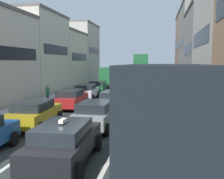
{
  "coord_description": "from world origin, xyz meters",
  "views": [
    {
      "loc": [
        3.47,
        -6.69,
        3.65
      ],
      "look_at": [
        0.0,
        12.0,
        1.6
      ],
      "focal_mm": 40.72,
      "sensor_mm": 36.0,
      "label": 1
    }
  ],
  "objects_px": {
    "sedan_right_lane_behind_truck": "(158,108)",
    "sedan_centre_lane_second": "(96,114)",
    "removalist_box_truck": "(165,112)",
    "wagon_right_lane_far": "(159,98)",
    "pedestrian_near_kerb": "(48,93)",
    "taxi_centre_lane_front": "(64,142)",
    "sedan_left_lane_fourth": "(86,91)",
    "bus_far_queue_secondary": "(141,66)",
    "sedan_left_lane_fifth": "(98,87)",
    "sedan_centre_lane_fifth": "(129,87)",
    "bus_mid_queue_primary": "(114,74)",
    "hatchback_centre_lane_third": "(114,100)",
    "coupe_centre_lane_fourth": "(121,92)",
    "wagon_left_lane_second": "(35,113)",
    "sedan_left_lane_third": "(71,98)"
  },
  "relations": [
    {
      "from": "sedan_left_lane_fourth",
      "to": "coupe_centre_lane_fourth",
      "type": "bearing_deg",
      "value": -98.4
    },
    {
      "from": "sedan_centre_lane_fifth",
      "to": "bus_far_queue_secondary",
      "type": "height_order",
      "value": "bus_far_queue_secondary"
    },
    {
      "from": "hatchback_centre_lane_third",
      "to": "sedan_right_lane_behind_truck",
      "type": "height_order",
      "value": "same"
    },
    {
      "from": "removalist_box_truck",
      "to": "sedan_left_lane_third",
      "type": "height_order",
      "value": "removalist_box_truck"
    },
    {
      "from": "sedan_centre_lane_fifth",
      "to": "bus_far_queue_secondary",
      "type": "bearing_deg",
      "value": 2.21
    },
    {
      "from": "wagon_left_lane_second",
      "to": "sedan_left_lane_fourth",
      "type": "xyz_separation_m",
      "value": [
        -0.15,
        10.91,
        0.0
      ]
    },
    {
      "from": "bus_far_queue_secondary",
      "to": "coupe_centre_lane_fourth",
      "type": "bearing_deg",
      "value": 177.83
    },
    {
      "from": "coupe_centre_lane_fourth",
      "to": "sedan_left_lane_fifth",
      "type": "height_order",
      "value": "same"
    },
    {
      "from": "sedan_left_lane_third",
      "to": "sedan_left_lane_fourth",
      "type": "height_order",
      "value": "same"
    },
    {
      "from": "removalist_box_truck",
      "to": "sedan_left_lane_fourth",
      "type": "xyz_separation_m",
      "value": [
        -7.25,
        15.29,
        -1.18
      ]
    },
    {
      "from": "sedan_centre_lane_second",
      "to": "hatchback_centre_lane_third",
      "type": "height_order",
      "value": "same"
    },
    {
      "from": "removalist_box_truck",
      "to": "pedestrian_near_kerb",
      "type": "relative_size",
      "value": 4.65
    },
    {
      "from": "coupe_centre_lane_fourth",
      "to": "sedan_left_lane_fourth",
      "type": "bearing_deg",
      "value": 84.54
    },
    {
      "from": "wagon_right_lane_far",
      "to": "bus_mid_queue_primary",
      "type": "bearing_deg",
      "value": 21.15
    },
    {
      "from": "removalist_box_truck",
      "to": "wagon_right_lane_far",
      "type": "height_order",
      "value": "removalist_box_truck"
    },
    {
      "from": "sedan_centre_lane_second",
      "to": "sedan_centre_lane_fifth",
      "type": "xyz_separation_m",
      "value": [
        0.02,
        15.58,
        0.0
      ]
    },
    {
      "from": "taxi_centre_lane_front",
      "to": "bus_mid_queue_primary",
      "type": "xyz_separation_m",
      "value": [
        -3.61,
        30.31,
        0.96
      ]
    },
    {
      "from": "wagon_left_lane_second",
      "to": "pedestrian_near_kerb",
      "type": "relative_size",
      "value": 2.66
    },
    {
      "from": "bus_far_queue_secondary",
      "to": "pedestrian_near_kerb",
      "type": "bearing_deg",
      "value": 165.78
    },
    {
      "from": "sedan_centre_lane_fifth",
      "to": "pedestrian_near_kerb",
      "type": "xyz_separation_m",
      "value": [
        -6.4,
        -7.91,
        0.15
      ]
    },
    {
      "from": "wagon_right_lane_far",
      "to": "sedan_left_lane_fifth",
      "type": "bearing_deg",
      "value": 40.82
    },
    {
      "from": "coupe_centre_lane_fourth",
      "to": "sedan_right_lane_behind_truck",
      "type": "relative_size",
      "value": 0.99
    },
    {
      "from": "wagon_right_lane_far",
      "to": "bus_mid_queue_primary",
      "type": "distance_m",
      "value": 19.33
    },
    {
      "from": "taxi_centre_lane_front",
      "to": "bus_far_queue_secondary",
      "type": "bearing_deg",
      "value": -1.91
    },
    {
      "from": "sedan_centre_lane_second",
      "to": "hatchback_centre_lane_third",
      "type": "relative_size",
      "value": 1.0
    },
    {
      "from": "sedan_centre_lane_second",
      "to": "sedan_right_lane_behind_truck",
      "type": "height_order",
      "value": "same"
    },
    {
      "from": "sedan_right_lane_behind_truck",
      "to": "sedan_centre_lane_second",
      "type": "bearing_deg",
      "value": 123.55
    },
    {
      "from": "sedan_centre_lane_second",
      "to": "wagon_right_lane_far",
      "type": "relative_size",
      "value": 1.0
    },
    {
      "from": "taxi_centre_lane_front",
      "to": "bus_far_queue_secondary",
      "type": "xyz_separation_m",
      "value": [
        -0.15,
        41.99,
        2.03
      ]
    },
    {
      "from": "hatchback_centre_lane_third",
      "to": "pedestrian_near_kerb",
      "type": "distance_m",
      "value": 6.91
    },
    {
      "from": "coupe_centre_lane_fourth",
      "to": "sedan_right_lane_behind_truck",
      "type": "distance_m",
      "value": 8.55
    },
    {
      "from": "sedan_centre_lane_fifth",
      "to": "wagon_right_lane_far",
      "type": "relative_size",
      "value": 1.01
    },
    {
      "from": "wagon_left_lane_second",
      "to": "sedan_left_lane_fourth",
      "type": "relative_size",
      "value": 1.0
    },
    {
      "from": "sedan_centre_lane_second",
      "to": "wagon_right_lane_far",
      "type": "distance_m",
      "value": 8.08
    },
    {
      "from": "taxi_centre_lane_front",
      "to": "sedan_left_lane_fourth",
      "type": "distance_m",
      "value": 15.97
    },
    {
      "from": "sedan_centre_lane_fifth",
      "to": "sedan_left_lane_third",
      "type": "bearing_deg",
      "value": 163.34
    },
    {
      "from": "taxi_centre_lane_front",
      "to": "sedan_left_lane_fourth",
      "type": "xyz_separation_m",
      "value": [
        -3.72,
        15.53,
        -0.0
      ]
    },
    {
      "from": "sedan_centre_lane_fifth",
      "to": "bus_far_queue_secondary",
      "type": "relative_size",
      "value": 0.41
    },
    {
      "from": "removalist_box_truck",
      "to": "sedan_centre_lane_fifth",
      "type": "height_order",
      "value": "removalist_box_truck"
    },
    {
      "from": "removalist_box_truck",
      "to": "sedan_left_lane_third",
      "type": "xyz_separation_m",
      "value": [
        -7.05,
        10.25,
        -1.18
      ]
    },
    {
      "from": "hatchback_centre_lane_third",
      "to": "sedan_centre_lane_fifth",
      "type": "bearing_deg",
      "value": 1.05
    },
    {
      "from": "bus_mid_queue_primary",
      "to": "pedestrian_near_kerb",
      "type": "relative_size",
      "value": 6.36
    },
    {
      "from": "sedan_left_lane_third",
      "to": "sedan_left_lane_fourth",
      "type": "xyz_separation_m",
      "value": [
        -0.21,
        5.04,
        0.0
      ]
    },
    {
      "from": "taxi_centre_lane_front",
      "to": "sedan_right_lane_behind_truck",
      "type": "bearing_deg",
      "value": -25.85
    },
    {
      "from": "removalist_box_truck",
      "to": "wagon_right_lane_far",
      "type": "bearing_deg",
      "value": 1.25
    },
    {
      "from": "sedan_centre_lane_second",
      "to": "bus_far_queue_secondary",
      "type": "height_order",
      "value": "bus_far_queue_secondary"
    },
    {
      "from": "taxi_centre_lane_front",
      "to": "pedestrian_near_kerb",
      "type": "relative_size",
      "value": 2.63
    },
    {
      "from": "sedan_centre_lane_fifth",
      "to": "bus_mid_queue_primary",
      "type": "xyz_separation_m",
      "value": [
        -3.52,
        9.71,
        0.96
      ]
    },
    {
      "from": "pedestrian_near_kerb",
      "to": "sedan_centre_lane_second",
      "type": "bearing_deg",
      "value": -82.33
    },
    {
      "from": "sedan_centre_lane_fifth",
      "to": "bus_mid_queue_primary",
      "type": "bearing_deg",
      "value": 21.96
    }
  ]
}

